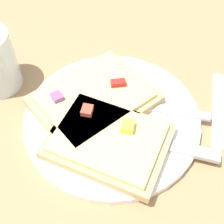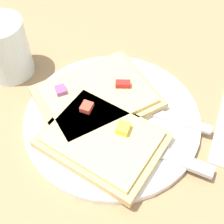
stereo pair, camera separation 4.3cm
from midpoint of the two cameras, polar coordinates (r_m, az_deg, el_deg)
ground_plane at (r=0.44m, az=-2.74°, el=-1.91°), size 4.00×4.00×0.00m
plate at (r=0.44m, az=-2.77°, el=-1.45°), size 0.25×0.25×0.01m
fork at (r=0.44m, az=0.69°, el=1.30°), size 0.03×0.20×0.01m
knife at (r=0.41m, az=4.40°, el=-5.65°), size 0.03×0.21×0.01m
pizza_slice_main at (r=0.44m, az=-6.07°, el=2.22°), size 0.20×0.20×0.03m
pizza_slice_corner at (r=0.40m, az=-3.71°, el=-5.36°), size 0.14×0.17×0.03m
crumb_scatter at (r=0.42m, az=-4.78°, el=-1.77°), size 0.12×0.05×0.01m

